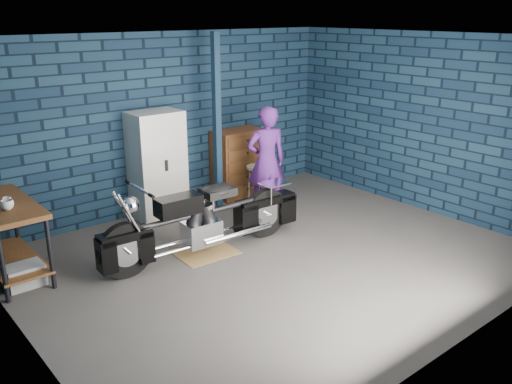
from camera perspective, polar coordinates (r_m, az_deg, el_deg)
ground at (r=6.93m, az=1.90°, el=-6.97°), size 6.00×6.00×0.00m
room_walls at (r=6.76m, az=-1.07°, el=9.36°), size 6.02×5.01×2.71m
support_post at (r=8.28m, az=-4.13°, el=7.15°), size 0.10×0.10×2.70m
workbench at (r=6.94m, az=-24.53°, el=-4.59°), size 0.60×1.40×0.91m
drip_mat at (r=7.09m, az=-5.24°, el=-6.39°), size 0.78×0.60×0.01m
motorcycle at (r=6.88m, az=-5.37°, el=-2.38°), size 2.46×0.79×1.07m
person at (r=8.17m, az=1.10°, el=3.28°), size 0.71×0.59×1.66m
storage_bin at (r=6.76m, az=-23.15°, el=-8.08°), size 0.41×0.29×0.25m
locker at (r=8.17m, az=-10.34°, el=2.79°), size 0.75×0.54×1.61m
tool_chest at (r=9.05m, az=-1.81°, el=3.05°), size 0.84×0.47×1.12m
shop_stool at (r=8.80m, az=0.09°, el=0.85°), size 0.39×0.39×0.61m
cup_a at (r=6.53m, az=-24.72°, el=-1.24°), size 0.18×0.18×0.11m
cup_b at (r=6.69m, az=-24.73°, el=-0.88°), size 0.11×0.11×0.09m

